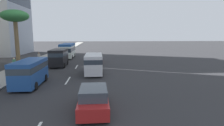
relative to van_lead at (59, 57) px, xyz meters
name	(u,v)px	position (x,y,z in m)	size (l,w,h in m)	color
ground_plane	(81,60)	(7.36, -2.69, -1.48)	(198.00, 198.00, 0.00)	#2D2D30
sidewalk_right	(43,60)	(7.36, 4.56, -1.40)	(162.00, 3.88, 0.15)	#9E9B93
lane_stripe_mid	(68,80)	(-8.95, -2.69, -1.47)	(3.20, 0.16, 0.01)	silver
lane_stripe_far	(77,67)	(-0.59, -2.69, -1.47)	(3.20, 0.16, 0.01)	silver
van_lead	(59,57)	(0.00, 0.00, 0.00)	(4.64, 2.21, 2.59)	black
minibus_second	(68,50)	(10.08, 0.25, 0.15)	(7.00, 2.44, 2.96)	silver
car_third	(94,99)	(-16.81, -5.56, -0.75)	(4.39, 1.88, 1.54)	#A51E1E
van_fourth	(30,71)	(-10.59, 0.50, -0.09)	(5.23, 2.09, 2.42)	#1E478C
van_fifth	(94,63)	(-5.86, -5.38, -0.10)	(5.08, 2.16, 2.40)	silver
car_sixth	(95,58)	(3.67, -5.44, -0.74)	(4.38, 1.94, 1.54)	#A51E1E
pedestrian_near_lamp	(14,64)	(-4.28, 4.68, -0.34)	(0.30, 0.37, 1.78)	beige
pedestrian_mid_block	(39,57)	(3.23, 3.92, -0.40)	(0.30, 0.35, 1.69)	beige
palm_tree	(15,18)	(-1.79, 5.20, 5.50)	(3.60, 3.60, 7.97)	brown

